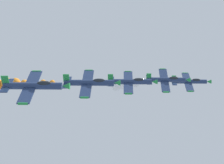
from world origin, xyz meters
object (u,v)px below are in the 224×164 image
airplane_lead (190,81)px  airplane_right_inner (131,82)px  airplane_right_outer (34,86)px  airplane_left_inner (167,80)px  airplane_left_outer (90,83)px

airplane_lead → airplane_right_inner: (18.63, -15.85, 2.89)m
airplane_lead → airplane_right_outer: (38.67, -31.17, 5.41)m
airplane_right_outer → airplane_left_inner: bearing=140.9°
airplane_left_outer → airplane_right_outer: bearing=-37.1°
airplane_right_inner → airplane_left_outer: 12.56m
airplane_left_inner → airplane_right_inner: airplane_right_inner is taller
airplane_left_inner → airplane_right_inner: (9.45, -8.66, 1.03)m
airplane_left_inner → airplane_left_outer: size_ratio=1.00×
airplane_left_outer → airplane_right_outer: size_ratio=1.00×
airplane_left_outer → airplane_right_outer: 12.79m
airplane_right_inner → airplane_lead: bearing=139.6°
airplane_lead → airplane_left_inner: (9.18, -7.20, 1.87)m
airplane_left_inner → airplane_right_inner: 12.86m
airplane_left_inner → airplane_right_outer: 38.17m
airplane_right_inner → airplane_left_inner: bearing=137.5°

